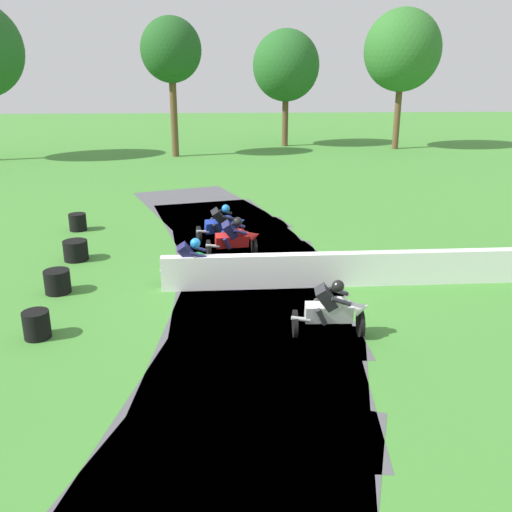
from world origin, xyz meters
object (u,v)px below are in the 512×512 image
Objects in this scene: motorcycle_trailing_red at (235,238)px; motorcycle_fourth_blue at (223,224)px; tire_stack_far at (76,250)px; tire_stack_mid_b at (57,282)px; motorcycle_lead_white at (333,310)px; motorcycle_chase_green at (194,263)px; tire_stack_mid_a at (37,325)px; tire_stack_extra_a at (78,222)px.

motorcycle_fourth_blue is (-0.36, 1.61, 0.00)m from motorcycle_trailing_red.
tire_stack_mid_b is at bearing -86.08° from tire_stack_far.
motorcycle_chase_green reaches higher than motorcycle_lead_white.
tire_stack_far is at bearing 146.90° from motorcycle_chase_green.
tire_stack_mid_a is at bearing -85.01° from tire_stack_far.
motorcycle_lead_white reaches higher than tire_stack_mid_b.
motorcycle_fourth_blue is 7.71m from tire_stack_mid_a.
tire_stack_mid_b is (-4.57, -2.48, -0.33)m from motorcycle_trailing_red.
tire_stack_mid_b is 1.09× the size of tire_stack_extra_a.
motorcycle_lead_white is 11.48m from tire_stack_extra_a.
motorcycle_chase_green is 4.22m from tire_stack_mid_a.
tire_stack_mid_a is 0.83× the size of tire_stack_far.
motorcycle_lead_white is at bearing -49.57° from tire_stack_extra_a.
motorcycle_trailing_red is 2.83× the size of tire_stack_mid_a.
motorcycle_trailing_red reaches higher than tire_stack_mid_a.
motorcycle_trailing_red is at bearing -1.13° from tire_stack_far.
tire_stack_far is 3.35m from tire_stack_extra_a.
motorcycle_lead_white is at bearing -45.25° from motorcycle_chase_green.
tire_stack_mid_b and tire_stack_extra_a have the same top height.
tire_stack_mid_a is at bearing -81.96° from tire_stack_extra_a.
tire_stack_mid_b is (-4.21, -4.09, -0.33)m from motorcycle_fourth_blue.
motorcycle_chase_green reaches higher than tire_stack_far.
tire_stack_extra_a is (-7.44, 8.74, -0.35)m from motorcycle_lead_white.
motorcycle_chase_green is 3.48m from tire_stack_mid_b.
tire_stack_mid_b is (-0.27, 2.53, 0.00)m from tire_stack_mid_a.
tire_stack_mid_b is at bearing 96.08° from tire_stack_mid_a.
motorcycle_fourth_blue is (-2.32, 6.98, -0.02)m from motorcycle_lead_white.
motorcycle_lead_white reaches higher than motorcycle_fourth_blue.
motorcycle_chase_green is at bearing -33.10° from tire_stack_far.
tire_stack_far is (-6.70, 5.46, -0.35)m from motorcycle_lead_white.
motorcycle_lead_white reaches higher than tire_stack_mid_a.
tire_stack_far is (-4.39, -1.51, -0.33)m from motorcycle_fourth_blue.
motorcycle_fourth_blue is 2.40× the size of tire_stack_far.
motorcycle_chase_green is 2.81× the size of tire_stack_mid_a.
motorcycle_chase_green is 2.80× the size of tire_stack_extra_a.
motorcycle_fourth_blue is at bearing 44.13° from tire_stack_mid_b.
motorcycle_trailing_red is at bearing 63.98° from motorcycle_chase_green.
motorcycle_chase_green is at bearing 134.75° from motorcycle_lead_white.
tire_stack_mid_a is 0.92× the size of tire_stack_mid_b.
motorcycle_lead_white is 6.28m from tire_stack_mid_a.
motorcycle_fourth_blue is at bearing 108.36° from motorcycle_lead_white.
tire_stack_extra_a is at bearing 102.72° from tire_stack_far.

